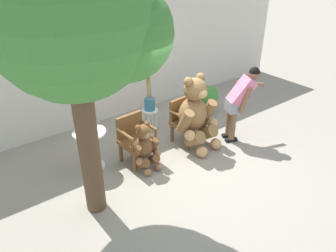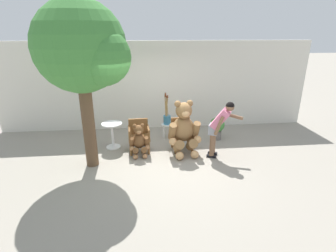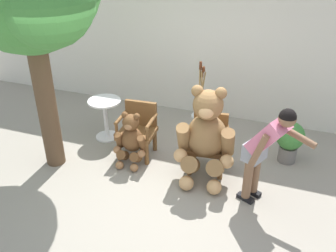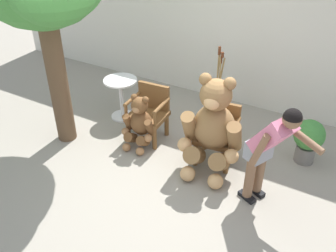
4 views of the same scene
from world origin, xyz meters
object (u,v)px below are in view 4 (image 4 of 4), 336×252
(teddy_bear_large, at_px, (213,127))
(teddy_bear_small, at_px, (139,122))
(person_visitor, at_px, (269,145))
(round_side_table, at_px, (121,94))
(brush_bucket, at_px, (219,92))
(wooden_chair_left, at_px, (149,111))
(potted_plant, at_px, (308,138))
(wooden_chair_right, at_px, (218,132))
(white_stool, at_px, (218,109))

(teddy_bear_large, height_order, teddy_bear_small, teddy_bear_large)
(person_visitor, xyz_separation_m, round_side_table, (-2.75, 0.84, -0.45))
(teddy_bear_small, xyz_separation_m, brush_bucket, (0.82, 1.06, 0.24))
(wooden_chair_left, height_order, brush_bucket, brush_bucket)
(round_side_table, xyz_separation_m, potted_plant, (3.04, 0.31, -0.05))
(wooden_chair_left, distance_m, potted_plant, 2.39)
(wooden_chair_right, xyz_separation_m, round_side_table, (-1.89, 0.27, -0.01))
(person_visitor, bearing_deg, wooden_chair_right, 146.40)
(wooden_chair_right, height_order, round_side_table, wooden_chair_right)
(wooden_chair_left, xyz_separation_m, round_side_table, (-0.73, 0.27, -0.01))
(teddy_bear_small, bearing_deg, round_side_table, 142.91)
(wooden_chair_left, bearing_deg, teddy_bear_large, -12.38)
(wooden_chair_left, distance_m, wooden_chair_right, 1.16)
(wooden_chair_right, height_order, teddy_bear_small, teddy_bear_small)
(person_visitor, relative_size, white_stool, 3.24)
(brush_bucket, bearing_deg, person_visitor, -48.57)
(wooden_chair_right, xyz_separation_m, person_visitor, (0.86, -0.57, 0.43))
(person_visitor, bearing_deg, teddy_bear_large, 159.68)
(brush_bucket, bearing_deg, wooden_chair_right, -66.95)
(person_visitor, distance_m, brush_bucket, 1.81)
(wooden_chair_left, height_order, teddy_bear_large, teddy_bear_large)
(wooden_chair_left, height_order, round_side_table, wooden_chair_left)
(round_side_table, bearing_deg, potted_plant, 5.90)
(potted_plant, bearing_deg, wooden_chair_right, -153.24)
(wooden_chair_left, height_order, wooden_chair_right, same)
(brush_bucket, height_order, potted_plant, brush_bucket)
(wooden_chair_right, relative_size, person_visitor, 0.58)
(teddy_bear_large, distance_m, white_stool, 1.14)
(white_stool, height_order, potted_plant, potted_plant)
(person_visitor, height_order, white_stool, person_visitor)
(wooden_chair_left, distance_m, teddy_bear_small, 0.29)
(wooden_chair_right, bearing_deg, potted_plant, 26.76)
(teddy_bear_large, xyz_separation_m, white_stool, (-0.34, 1.04, -0.35))
(wooden_chair_left, relative_size, teddy_bear_large, 0.60)
(white_stool, xyz_separation_m, brush_bucket, (-0.00, -0.00, 0.31))
(teddy_bear_small, relative_size, person_visitor, 0.58)
(teddy_bear_large, xyz_separation_m, round_side_table, (-1.90, 0.53, -0.25))
(round_side_table, height_order, potted_plant, round_side_table)
(teddy_bear_small, distance_m, potted_plant, 2.46)
(teddy_bear_small, bearing_deg, brush_bucket, 52.28)
(potted_plant, bearing_deg, round_side_table, -174.10)
(wooden_chair_left, height_order, potted_plant, wooden_chair_left)
(teddy_bear_large, distance_m, teddy_bear_small, 1.20)
(wooden_chair_right, height_order, brush_bucket, brush_bucket)
(wooden_chair_left, relative_size, round_side_table, 1.19)
(white_stool, relative_size, round_side_table, 0.64)
(round_side_table, bearing_deg, white_stool, 18.11)
(wooden_chair_left, distance_m, teddy_bear_large, 1.23)
(teddy_bear_small, height_order, white_stool, teddy_bear_small)
(teddy_bear_large, bearing_deg, wooden_chair_right, 93.42)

